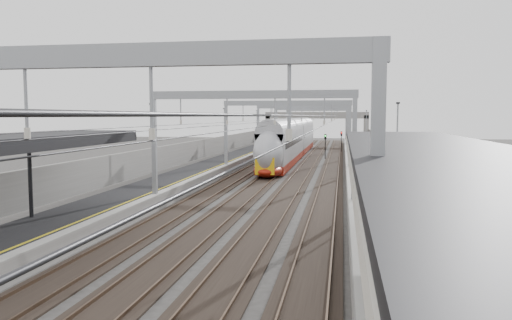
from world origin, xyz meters
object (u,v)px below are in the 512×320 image
at_px(signal_green, 278,138).
at_px(overbridge, 316,119).
at_px(train, 292,143).
at_px(bench, 452,254).

bearing_deg(signal_green, overbridge, 78.27).
distance_m(overbridge, signal_green, 25.74).
relative_size(train, signal_green, 15.21).
relative_size(bench, signal_green, 0.49).
bearing_deg(overbridge, bench, -84.25).
distance_m(overbridge, train, 38.33).
xyz_separation_m(overbridge, train, (-1.50, -38.18, -3.07)).
bearing_deg(overbridge, signal_green, -101.73).
xyz_separation_m(train, bench, (10.71, -53.20, -0.71)).
relative_size(overbridge, bench, 12.87).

